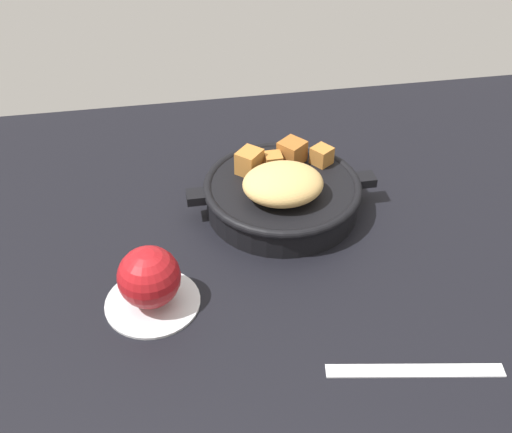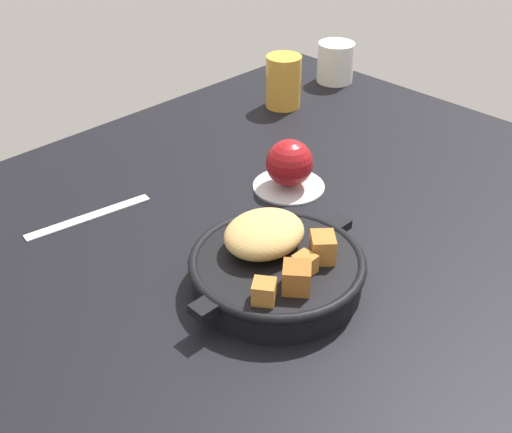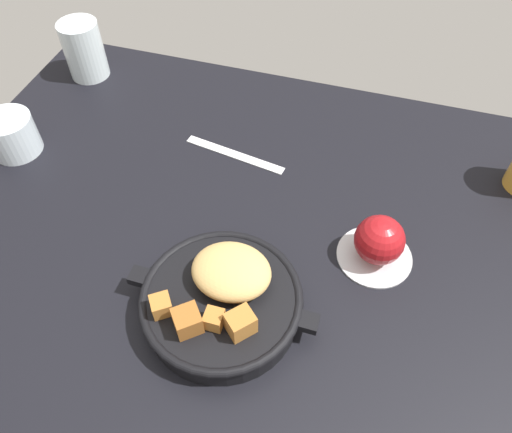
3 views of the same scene
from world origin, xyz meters
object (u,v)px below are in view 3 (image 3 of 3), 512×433
object	(u,v)px
cast_iron_skillet	(223,299)
red_apple	(379,240)
water_glass_short	(12,135)
water_glass_tall	(84,50)
butter_knife	(235,154)

from	to	relation	value
cast_iron_skillet	red_apple	xyz separation A→B (cm)	(17.68, 14.23, 1.04)
cast_iron_skillet	water_glass_short	xyz separation A→B (cm)	(-43.43, 18.78, 0.25)
cast_iron_skillet	red_apple	bearing A→B (deg)	38.82
red_apple	water_glass_tall	size ratio (longest dim) A/B	0.65
water_glass_tall	cast_iron_skillet	bearing A→B (deg)	-44.62
cast_iron_skillet	water_glass_short	distance (cm)	47.32
red_apple	water_glass_short	world-z (taller)	red_apple
cast_iron_skillet	water_glass_tall	world-z (taller)	water_glass_tall
cast_iron_skillet	red_apple	distance (cm)	22.72
cast_iron_skillet	water_glass_tall	distance (cm)	59.27
cast_iron_skillet	water_glass_tall	xyz separation A→B (cm)	(-42.15, 41.60, 2.34)
butter_knife	water_glass_tall	distance (cm)	37.22
butter_knife	water_glass_short	bearing A→B (deg)	-155.76
water_glass_tall	water_glass_short	distance (cm)	22.95
cast_iron_skillet	butter_knife	xyz separation A→B (cm)	(-7.84, 28.15, -2.85)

